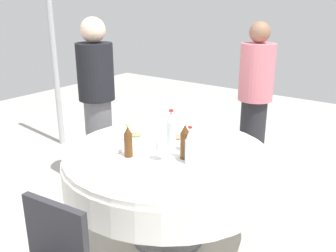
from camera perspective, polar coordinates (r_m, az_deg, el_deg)
The scene contains 19 objects.
ground_plane at distance 3.13m, azimuth 0.00°, elevation -16.46°, with size 10.00×10.00×0.00m, color #B7B2A8.
dining_table at distance 2.83m, azimuth 0.00°, elevation -6.57°, with size 1.55×1.55×0.74m.
bottle_clear_front at distance 2.75m, azimuth 0.42°, elevation -0.81°, with size 0.07×0.07×0.31m.
bottle_clear_near at distance 2.53m, azimuth 3.31°, elevation -3.16°, with size 0.06×0.06×0.27m.
bottle_brown_mid at distance 2.66m, azimuth -6.06°, elevation -2.42°, with size 0.06×0.06×0.24m.
bottle_brown_west at distance 2.61m, azimuth 2.59°, elevation -2.47°, with size 0.07×0.07×0.26m.
wine_glass_west at distance 2.75m, azimuth 2.59°, elevation -1.64°, with size 0.07×0.07×0.15m.
wine_glass_north at distance 2.58m, azimuth -1.08°, elevation -2.91°, with size 0.08×0.08×0.16m.
plate_inner at distance 3.05m, azimuth -4.96°, elevation -1.54°, with size 0.23×0.23×0.04m.
plate_outer at distance 2.29m, azimuth -1.87°, elevation -8.78°, with size 0.25×0.25×0.02m.
plate_rear at distance 3.29m, azimuth 2.36°, elevation -0.02°, with size 0.25×0.25×0.02m.
plate_east at distance 2.99m, azimuth 1.41°, elevation -1.88°, with size 0.25×0.25×0.04m.
spoon_near at distance 2.73m, azimuth 6.49°, elevation -4.28°, with size 0.18×0.02×0.01m, color silver.
fork_mid at distance 2.56m, azimuth -7.80°, elevation -5.97°, with size 0.18×0.02×0.01m, color silver.
spoon_west at distance 2.83m, azimuth 10.21°, elevation -3.61°, with size 0.18×0.02×0.01m, color silver.
folded_napkin at distance 2.77m, azimuth -9.13°, elevation -3.86°, with size 0.15×0.15×0.02m, color white.
person_front at distance 3.64m, azimuth -10.69°, elevation 3.61°, with size 0.34×0.34×1.66m.
person_near at distance 3.88m, azimuth 13.03°, elevation 3.86°, with size 0.34×0.34×1.61m.
tent_pole_secondary at distance 4.85m, azimuth -17.01°, elevation 11.20°, with size 0.07×0.07×2.46m, color #B2B5B7.
Camera 1 is at (1.52, -2.06, 1.81)m, focal length 40.14 mm.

